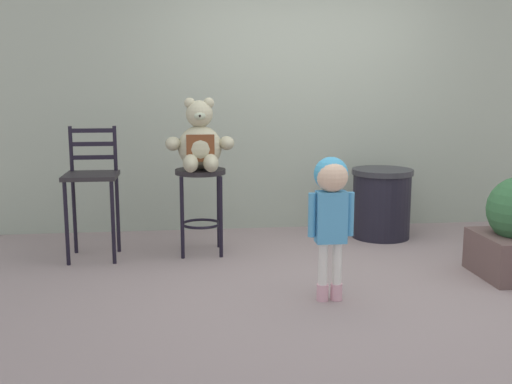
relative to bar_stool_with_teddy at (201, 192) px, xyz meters
name	(u,v)px	position (x,y,z in m)	size (l,w,h in m)	color
ground_plane	(341,279)	(1.02, -0.86, -0.53)	(24.00, 24.00, 0.00)	gray
building_wall	(298,42)	(1.02, 1.01, 1.32)	(7.16, 0.30, 3.71)	#98A190
bar_stool_with_teddy	(201,192)	(0.00, 0.00, 0.00)	(0.43, 0.43, 0.73)	black
teddy_bear	(200,144)	(0.00, -0.03, 0.42)	(0.58, 0.52, 0.60)	#AFA989
child_walking	(331,197)	(0.82, -1.28, 0.17)	(0.31, 0.25, 0.97)	#D59AA9
trash_bin	(381,203)	(1.71, 0.35, -0.20)	(0.57, 0.57, 0.65)	black
bar_chair_empty	(92,182)	(-0.89, -0.04, 0.11)	(0.43, 0.43, 1.09)	black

